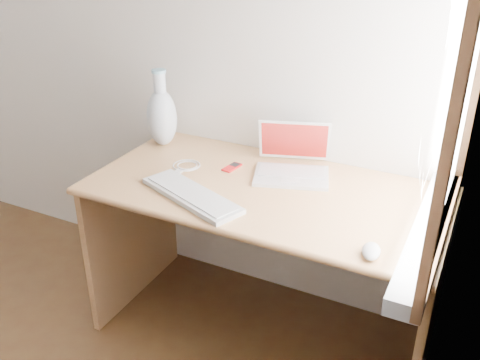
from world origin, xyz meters
The scene contains 10 objects.
back_wall centered at (0.00, 1.75, 1.30)m, with size 3.50×0.04×2.60m, color white.
window centered at (1.72, 1.30, 1.28)m, with size 0.11×0.99×1.10m.
desk centered at (1.03, 1.47, 0.55)m, with size 1.47×0.73×0.78m.
laptop centered at (1.09, 1.55, 0.83)m, with size 0.37×0.35×0.21m.
external_keyboard centered at (0.80, 1.16, 0.79)m, with size 0.50×0.31×0.02m.
mouse centered at (1.54, 1.08, 0.79)m, with size 0.06×0.10×0.04m, color silver.
ipod centered at (0.82, 1.48, 0.78)m, with size 0.06×0.11×0.01m.
cable_coil centered at (0.62, 1.41, 0.78)m, with size 0.13×0.13×0.01m, color silver.
remote centered at (0.63, 1.33, 0.78)m, with size 0.03×0.09×0.01m, color silver.
vase centered at (0.39, 1.58, 0.93)m, with size 0.15×0.15×0.37m.
Camera 1 is at (1.81, -0.43, 1.79)m, focal length 40.00 mm.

